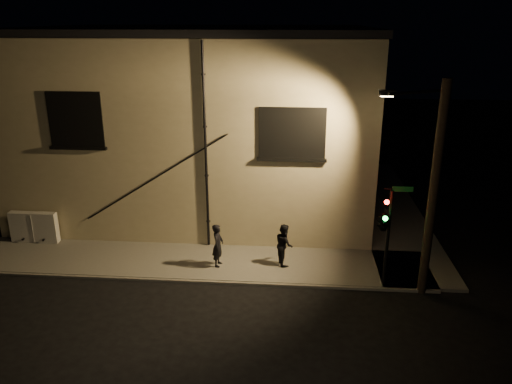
# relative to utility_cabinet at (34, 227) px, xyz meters

# --- Properties ---
(ground) EXTENTS (90.00, 90.00, 0.00)m
(ground) POSITION_rel_utility_cabinet_xyz_m (9.27, -2.70, -0.79)
(ground) COLOR black
(sidewalk) EXTENTS (21.00, 16.00, 0.12)m
(sidewalk) POSITION_rel_utility_cabinet_xyz_m (10.49, 1.69, -0.73)
(sidewalk) COLOR #5E5B54
(sidewalk) RESTS_ON ground
(building) EXTENTS (16.20, 12.23, 8.80)m
(building) POSITION_rel_utility_cabinet_xyz_m (6.27, 6.29, 3.62)
(building) COLOR tan
(building) RESTS_ON ground
(utility_cabinet) EXTENTS (2.02, 0.34, 1.33)m
(utility_cabinet) POSITION_rel_utility_cabinet_xyz_m (0.00, 0.00, 0.00)
(utility_cabinet) COLOR beige
(utility_cabinet) RESTS_ON sidewalk
(pedestrian_a) EXTENTS (0.48, 0.66, 1.71)m
(pedestrian_a) POSITION_rel_utility_cabinet_xyz_m (8.15, -1.53, 0.19)
(pedestrian_a) COLOR black
(pedestrian_a) RESTS_ON sidewalk
(pedestrian_b) EXTENTS (0.82, 0.94, 1.65)m
(pedestrian_b) POSITION_rel_utility_cabinet_xyz_m (10.68, -1.18, 0.16)
(pedestrian_b) COLOR black
(pedestrian_b) RESTS_ON sidewalk
(traffic_signal) EXTENTS (1.21, 2.16, 3.70)m
(traffic_signal) POSITION_rel_utility_cabinet_xyz_m (14.12, -2.51, 1.83)
(traffic_signal) COLOR black
(traffic_signal) RESTS_ON sidewalk
(streetlamp_pole) EXTENTS (2.03, 1.40, 7.47)m
(streetlamp_pole) POSITION_rel_utility_cabinet_xyz_m (15.53, -2.67, 3.16)
(streetlamp_pole) COLOR black
(streetlamp_pole) RESTS_ON ground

